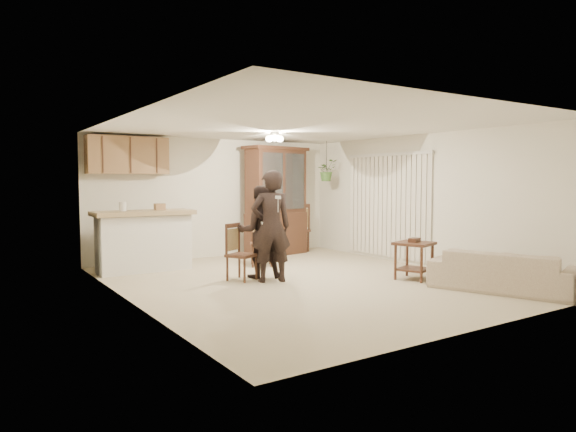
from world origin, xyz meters
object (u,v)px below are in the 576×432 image
sofa (504,267)px  child (260,237)px  adult (271,226)px  china_hutch (276,202)px  chair_bar (242,264)px  chair_hutch_left (262,252)px  side_table (414,260)px  chair_hutch_right (296,238)px

sofa → child: bearing=19.2°
adult → china_hutch: bearing=-107.1°
chair_bar → sofa: bearing=-72.4°
china_hutch → chair_hutch_left: china_hutch is taller
china_hutch → child: bearing=-137.8°
chair_bar → chair_hutch_left: bearing=19.6°
adult → china_hutch: china_hutch is taller
child → chair_bar: bearing=30.2°
sofa → child: size_ratio=1.39×
adult → child: size_ratio=1.33×
side_table → china_hutch: bearing=96.1°
child → chair_hutch_right: (2.26, 2.25, -0.37)m
child → side_table: 2.58m
adult → chair_bar: size_ratio=1.94×
sofa → chair_hutch_right: (-0.20, 5.15, -0.06)m
chair_hutch_left → chair_hutch_right: chair_hutch_right is taller
sofa → chair_hutch_left: (-1.85, 3.89, -0.10)m
adult → chair_hutch_right: adult is taller
sofa → adult: bearing=23.9°
sofa → chair_hutch_right: 5.15m
side_table → chair_bar: bearing=148.4°
china_hutch → side_table: (0.39, -3.66, -0.84)m
chair_bar → china_hutch: bearing=20.0°
sofa → chair_bar: 4.01m
child → chair_hutch_left: size_ratio=1.41×
adult → chair_bar: adult is taller
chair_hutch_right → side_table: bearing=77.8°
child → chair_hutch_left: 1.24m
chair_hutch_left → child: bearing=-94.5°
adult → child: adult is taller
china_hutch → sofa: bearing=-90.9°
china_hutch → chair_hutch_right: (0.61, 0.12, -0.85)m
side_table → sofa: bearing=-73.0°
child → china_hutch: 2.74m
sofa → chair_bar: chair_bar is taller
adult → chair_hutch_right: bearing=-114.3°
sofa → china_hutch: (-0.81, 5.02, 0.80)m
sofa → chair_hutch_left: 4.31m
adult → chair_hutch_right: 3.56m
china_hutch → chair_hutch_left: (-1.04, -1.13, -0.89)m
adult → chair_hutch_right: size_ratio=1.64×
sofa → chair_hutch_right: bearing=-18.9°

